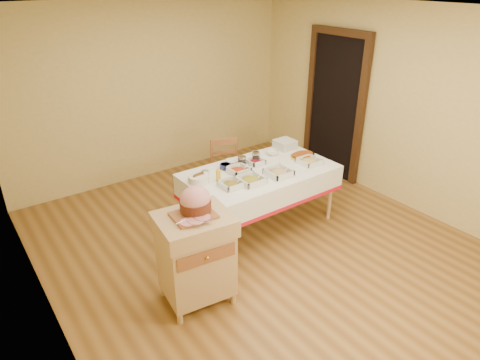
# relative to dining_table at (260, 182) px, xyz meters

# --- Properties ---
(room_shell) EXTENTS (5.00, 5.00, 5.00)m
(room_shell) POSITION_rel_dining_table_xyz_m (-0.30, -0.30, 0.70)
(room_shell) COLOR olive
(room_shell) RESTS_ON ground
(doorway) EXTENTS (0.09, 1.10, 2.20)m
(doorway) POSITION_rel_dining_table_xyz_m (1.90, 0.60, 0.51)
(doorway) COLOR black
(doorway) RESTS_ON ground
(dining_table) EXTENTS (1.82, 1.02, 0.76)m
(dining_table) POSITION_rel_dining_table_xyz_m (0.00, 0.00, 0.00)
(dining_table) COLOR tan
(dining_table) RESTS_ON ground
(butcher_cart) EXTENTS (0.73, 0.63, 0.94)m
(butcher_cart) POSITION_rel_dining_table_xyz_m (-1.34, -0.74, -0.06)
(butcher_cart) COLOR tan
(butcher_cart) RESTS_ON ground
(dining_chair) EXTENTS (0.53, 0.52, 0.90)m
(dining_chair) POSITION_rel_dining_table_xyz_m (-0.01, 0.72, -0.14)
(dining_chair) COLOR #935630
(dining_chair) RESTS_ON ground
(ham_on_board) EXTENTS (0.40, 0.38, 0.26)m
(ham_on_board) POSITION_rel_dining_table_xyz_m (-1.30, -0.71, 0.46)
(ham_on_board) COLOR #935630
(ham_on_board) RESTS_ON butcher_cart
(serving_dish_a) EXTENTS (0.24, 0.23, 0.10)m
(serving_dish_a) POSITION_rel_dining_table_xyz_m (-0.54, -0.16, 0.19)
(serving_dish_a) COLOR silver
(serving_dish_a) RESTS_ON dining_table
(serving_dish_b) EXTENTS (0.27, 0.27, 0.11)m
(serving_dish_b) POSITION_rel_dining_table_xyz_m (-0.30, -0.21, 0.20)
(serving_dish_b) COLOR silver
(serving_dish_b) RESTS_ON dining_table
(serving_dish_c) EXTENTS (0.27, 0.27, 0.11)m
(serving_dish_c) POSITION_rel_dining_table_xyz_m (0.08, -0.25, 0.20)
(serving_dish_c) COLOR silver
(serving_dish_c) RESTS_ON dining_table
(serving_dish_d) EXTENTS (0.25, 0.25, 0.10)m
(serving_dish_d) POSITION_rel_dining_table_xyz_m (0.61, -0.21, 0.19)
(serving_dish_d) COLOR silver
(serving_dish_d) RESTS_ON dining_table
(serving_dish_e) EXTENTS (0.24, 0.23, 0.11)m
(serving_dish_e) POSITION_rel_dining_table_xyz_m (-0.26, 0.08, 0.20)
(serving_dish_e) COLOR silver
(serving_dish_e) RESTS_ON dining_table
(serving_dish_f) EXTENTS (0.21, 0.20, 0.09)m
(serving_dish_f) POSITION_rel_dining_table_xyz_m (0.06, 0.18, 0.19)
(serving_dish_f) COLOR silver
(serving_dish_f) RESTS_ON dining_table
(small_bowl_left) EXTENTS (0.11, 0.11, 0.05)m
(small_bowl_left) POSITION_rel_dining_table_xyz_m (-0.61, 0.27, 0.19)
(small_bowl_left) COLOR silver
(small_bowl_left) RESTS_ON dining_table
(small_bowl_mid) EXTENTS (0.14, 0.14, 0.06)m
(small_bowl_mid) POSITION_rel_dining_table_xyz_m (-0.31, 0.28, 0.19)
(small_bowl_mid) COLOR navy
(small_bowl_mid) RESTS_ON dining_table
(small_bowl_right) EXTENTS (0.10, 0.10, 0.05)m
(small_bowl_right) POSITION_rel_dining_table_xyz_m (0.24, 0.39, 0.19)
(small_bowl_right) COLOR silver
(small_bowl_right) RESTS_ON dining_table
(bowl_white_imported) EXTENTS (0.21, 0.21, 0.04)m
(bowl_white_imported) POSITION_rel_dining_table_xyz_m (-0.15, 0.37, 0.18)
(bowl_white_imported) COLOR silver
(bowl_white_imported) RESTS_ON dining_table
(bowl_small_imported) EXTENTS (0.17, 0.17, 0.05)m
(bowl_small_imported) POSITION_rel_dining_table_xyz_m (0.43, 0.28, 0.19)
(bowl_small_imported) COLOR silver
(bowl_small_imported) RESTS_ON dining_table
(preserve_jar_left) EXTENTS (0.11, 0.11, 0.13)m
(preserve_jar_left) POSITION_rel_dining_table_xyz_m (-0.12, 0.21, 0.22)
(preserve_jar_left) COLOR silver
(preserve_jar_left) RESTS_ON dining_table
(preserve_jar_right) EXTENTS (0.09, 0.09, 0.12)m
(preserve_jar_right) POSITION_rel_dining_table_xyz_m (0.12, 0.23, 0.21)
(preserve_jar_right) COLOR silver
(preserve_jar_right) RESTS_ON dining_table
(mustard_bottle) EXTENTS (0.05, 0.05, 0.17)m
(mustard_bottle) POSITION_rel_dining_table_xyz_m (-0.57, 0.04, 0.24)
(mustard_bottle) COLOR gold
(mustard_bottle) RESTS_ON dining_table
(bread_basket) EXTENTS (0.24, 0.24, 0.10)m
(bread_basket) POSITION_rel_dining_table_xyz_m (-0.77, 0.14, 0.21)
(bread_basket) COLOR white
(bread_basket) RESTS_ON dining_table
(plate_stack) EXTENTS (0.24, 0.24, 0.12)m
(plate_stack) POSITION_rel_dining_table_xyz_m (0.70, 0.35, 0.22)
(plate_stack) COLOR silver
(plate_stack) RESTS_ON dining_table
(brass_platter) EXTENTS (0.35, 0.25, 0.05)m
(brass_platter) POSITION_rel_dining_table_xyz_m (0.69, -0.01, 0.18)
(brass_platter) COLOR gold
(brass_platter) RESTS_ON dining_table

